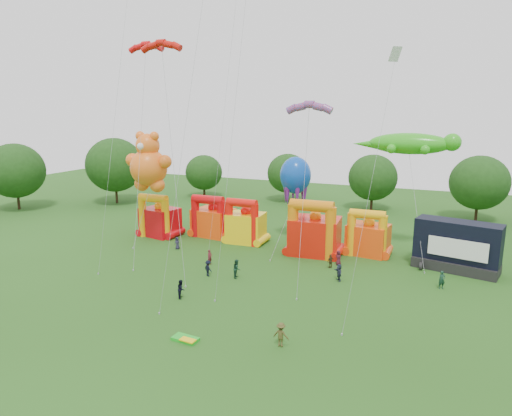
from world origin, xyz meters
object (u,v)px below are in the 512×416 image
at_px(octopus_kite, 293,190).
at_px(spectator_0, 177,243).
at_px(bouncy_castle_0, 159,219).
at_px(teddy_bear_kite, 148,171).
at_px(stage_trailer, 457,247).
at_px(gecko_kite, 415,194).
at_px(bouncy_castle_2, 245,225).
at_px(spectator_4, 331,261).

xyz_separation_m(octopus_kite, spectator_0, (-12.00, -8.90, -6.09)).
relative_size(bouncy_castle_0, teddy_bear_kite, 0.41).
height_order(stage_trailer, gecko_kite, gecko_kite).
bearing_deg(bouncy_castle_0, spectator_0, -38.03).
height_order(bouncy_castle_2, octopus_kite, octopus_kite).
bearing_deg(gecko_kite, bouncy_castle_0, -174.36).
bearing_deg(teddy_bear_kite, bouncy_castle_2, 24.20).
height_order(stage_trailer, octopus_kite, octopus_kite).
height_order(spectator_0, spectator_4, spectator_4).
bearing_deg(bouncy_castle_2, teddy_bear_kite, -155.80).
xyz_separation_m(bouncy_castle_2, spectator_4, (12.68, -5.46, -1.52)).
relative_size(teddy_bear_kite, gecko_kite, 1.00).
xyz_separation_m(teddy_bear_kite, octopus_kite, (16.61, 7.91, -2.63)).
distance_m(bouncy_castle_2, spectator_4, 13.89).
distance_m(bouncy_castle_0, octopus_kite, 18.79).
relative_size(bouncy_castle_2, stage_trailer, 0.66).
height_order(teddy_bear_kite, spectator_0, teddy_bear_kite).
bearing_deg(spectator_4, spectator_0, -51.14).
relative_size(teddy_bear_kite, octopus_kite, 1.19).
height_order(bouncy_castle_0, bouncy_castle_2, bouncy_castle_2).
distance_m(bouncy_castle_0, spectator_4, 25.26).
bearing_deg(spectator_4, octopus_kite, -101.83).
height_order(bouncy_castle_2, gecko_kite, gecko_kite).
relative_size(bouncy_castle_0, stage_trailer, 0.66).
bearing_deg(stage_trailer, gecko_kite, 153.47).
bearing_deg(stage_trailer, spectator_4, -159.57).
height_order(teddy_bear_kite, octopus_kite, teddy_bear_kite).
distance_m(octopus_kite, spectator_0, 16.14).
bearing_deg(octopus_kite, teddy_bear_kite, -154.54).
height_order(octopus_kite, spectator_0, octopus_kite).
xyz_separation_m(stage_trailer, spectator_0, (-31.83, -5.24, -1.86)).
relative_size(stage_trailer, teddy_bear_kite, 0.63).
distance_m(gecko_kite, spectator_4, 12.54).
xyz_separation_m(bouncy_castle_0, stage_trailer, (37.50, 0.81, 0.34)).
distance_m(stage_trailer, spectator_4, 13.55).
relative_size(teddy_bear_kite, spectator_0, 9.41).
distance_m(bouncy_castle_2, teddy_bear_kite, 14.21).
distance_m(bouncy_castle_0, teddy_bear_kite, 8.05).
bearing_deg(bouncy_castle_0, gecko_kite, 5.64).
height_order(bouncy_castle_2, spectator_4, bouncy_castle_2).
bearing_deg(octopus_kite, gecko_kite, -4.76).
distance_m(bouncy_castle_0, bouncy_castle_2, 12.34).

